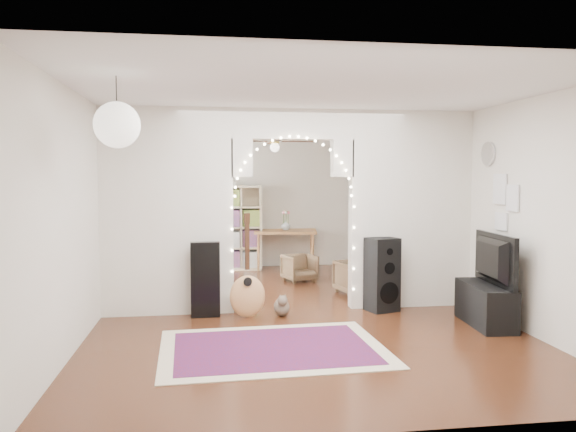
{
  "coord_description": "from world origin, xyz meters",
  "views": [
    {
      "loc": [
        -1.13,
        -7.45,
        1.8
      ],
      "look_at": [
        -0.02,
        0.3,
        1.25
      ],
      "focal_mm": 35.0,
      "sensor_mm": 36.0,
      "label": 1
    }
  ],
  "objects": [
    {
      "name": "flower_vase",
      "position": [
        0.39,
        3.45,
        0.85
      ],
      "size": [
        0.21,
        0.21,
        0.19
      ],
      "primitive_type": "imported",
      "rotation": [
        0.0,
        0.0,
        -0.15
      ],
      "color": "silver",
      "rests_on": "dining_table"
    },
    {
      "name": "bookcase",
      "position": [
        -0.89,
        3.5,
        0.82
      ],
      "size": [
        1.63,
        0.59,
        1.64
      ],
      "primitive_type": "cube",
      "rotation": [
        0.0,
        0.0,
        -0.12
      ],
      "color": "beige",
      "rests_on": "floor"
    },
    {
      "name": "window",
      "position": [
        -2.47,
        1.8,
        1.5
      ],
      "size": [
        0.04,
        1.2,
        1.4
      ],
      "primitive_type": "cube",
      "color": "white",
      "rests_on": "wall_left"
    },
    {
      "name": "divider_wall",
      "position": [
        0.0,
        0.0,
        1.42
      ],
      "size": [
        5.0,
        0.2,
        2.7
      ],
      "color": "silver",
      "rests_on": "floor"
    },
    {
      "name": "wall_right",
      "position": [
        2.5,
        0.0,
        1.35
      ],
      "size": [
        0.02,
        7.5,
        2.7
      ],
      "primitive_type": "cube",
      "color": "silver",
      "rests_on": "floor"
    },
    {
      "name": "paper_lantern",
      "position": [
        -1.9,
        -2.4,
        2.25
      ],
      "size": [
        0.4,
        0.4,
        0.4
      ],
      "primitive_type": "sphere",
      "color": "white",
      "rests_on": "ceiling"
    },
    {
      "name": "tv",
      "position": [
        2.2,
        -1.14,
        0.81
      ],
      "size": [
        0.22,
        1.08,
        0.62
      ],
      "primitive_type": "imported",
      "rotation": [
        0.0,
        0.0,
        1.49
      ],
      "color": "black",
      "rests_on": "media_console"
    },
    {
      "name": "acoustic_guitar",
      "position": [
        -0.64,
        -0.36,
        0.5
      ],
      "size": [
        0.48,
        0.34,
        1.14
      ],
      "rotation": [
        0.0,
        0.0,
        0.43
      ],
      "color": "tan",
      "rests_on": "floor"
    },
    {
      "name": "wall_clock",
      "position": [
        2.48,
        -0.6,
        2.1
      ],
      "size": [
        0.03,
        0.31,
        0.31
      ],
      "primitive_type": "cylinder",
      "rotation": [
        0.0,
        1.57,
        0.0
      ],
      "color": "white",
      "rests_on": "wall_right"
    },
    {
      "name": "guitar_case",
      "position": [
        -1.17,
        -0.25,
        0.49
      ],
      "size": [
        0.37,
        0.13,
        0.97
      ],
      "primitive_type": "cube",
      "rotation": [
        0.0,
        0.0,
        0.03
      ],
      "color": "black",
      "rests_on": "floor"
    },
    {
      "name": "fairy_lights",
      "position": [
        0.0,
        -0.13,
        1.55
      ],
      "size": [
        1.64,
        0.04,
        1.6
      ],
      "primitive_type": null,
      "color": "#FFEABF",
      "rests_on": "divider_wall"
    },
    {
      "name": "wall_front",
      "position": [
        0.0,
        -3.75,
        1.35
      ],
      "size": [
        5.0,
        0.02,
        2.7
      ],
      "primitive_type": "cube",
      "color": "silver",
      "rests_on": "floor"
    },
    {
      "name": "wall_left",
      "position": [
        -2.5,
        0.0,
        1.35
      ],
      "size": [
        0.02,
        7.5,
        2.7
      ],
      "primitive_type": "cube",
      "color": "silver",
      "rests_on": "floor"
    },
    {
      "name": "picture_frames",
      "position": [
        2.48,
        -1.0,
        1.5
      ],
      "size": [
        0.02,
        0.5,
        0.7
      ],
      "primitive_type": null,
      "color": "white",
      "rests_on": "wall_right"
    },
    {
      "name": "ceiling_fan",
      "position": [
        0.0,
        2.0,
        2.4
      ],
      "size": [
        1.1,
        1.1,
        0.3
      ],
      "primitive_type": null,
      "color": "gold",
      "rests_on": "ceiling"
    },
    {
      "name": "media_console",
      "position": [
        2.2,
        -1.14,
        0.25
      ],
      "size": [
        0.48,
        1.03,
        0.5
      ],
      "primitive_type": "cube",
      "rotation": [
        0.0,
        0.0,
        -0.08
      ],
      "color": "black",
      "rests_on": "floor"
    },
    {
      "name": "ceiling",
      "position": [
        0.0,
        0.0,
        2.7
      ],
      "size": [
        5.0,
        7.5,
        0.02
      ],
      "primitive_type": "cube",
      "color": "white",
      "rests_on": "wall_back"
    },
    {
      "name": "floor",
      "position": [
        0.0,
        0.0,
        0.0
      ],
      "size": [
        7.5,
        7.5,
        0.0
      ],
      "primitive_type": "plane",
      "color": "black",
      "rests_on": "ground"
    },
    {
      "name": "dining_chair_right",
      "position": [
        1.13,
        0.87,
        0.26
      ],
      "size": [
        0.66,
        0.67,
        0.51
      ],
      "primitive_type": "imported",
      "rotation": [
        0.0,
        0.0,
        0.22
      ],
      "color": "brown",
      "rests_on": "floor"
    },
    {
      "name": "dining_table",
      "position": [
        0.39,
        3.45,
        0.68
      ],
      "size": [
        1.31,
        0.97,
        0.76
      ],
      "rotation": [
        0.0,
        0.0,
        -0.15
      ],
      "color": "brown",
      "rests_on": "floor"
    },
    {
      "name": "dining_chair_left",
      "position": [
        0.43,
        2.0,
        0.23
      ],
      "size": [
        0.63,
        0.64,
        0.47
      ],
      "primitive_type": "imported",
      "rotation": [
        0.0,
        0.0,
        0.31
      ],
      "color": "brown",
      "rests_on": "floor"
    },
    {
      "name": "wall_back",
      "position": [
        0.0,
        3.75,
        1.35
      ],
      "size": [
        5.0,
        0.02,
        2.7
      ],
      "primitive_type": "cube",
      "color": "silver",
      "rests_on": "floor"
    },
    {
      "name": "area_rug",
      "position": [
        -0.47,
        -1.71,
        0.01
      ],
      "size": [
        2.4,
        1.84,
        0.02
      ],
      "primitive_type": "cube",
      "rotation": [
        0.0,
        0.0,
        0.04
      ],
      "color": "maroon",
      "rests_on": "floor"
    },
    {
      "name": "floor_speaker",
      "position": [
        1.18,
        -0.25,
        0.49
      ],
      "size": [
        0.47,
        0.43,
        0.99
      ],
      "rotation": [
        0.0,
        0.0,
        0.31
      ],
      "color": "black",
      "rests_on": "floor"
    },
    {
      "name": "tabby_cat",
      "position": [
        -0.19,
        -0.35,
        0.13
      ],
      "size": [
        0.22,
        0.48,
        0.32
      ],
      "rotation": [
        0.0,
        0.0,
        -0.04
      ],
      "color": "brown",
      "rests_on": "floor"
    }
  ]
}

